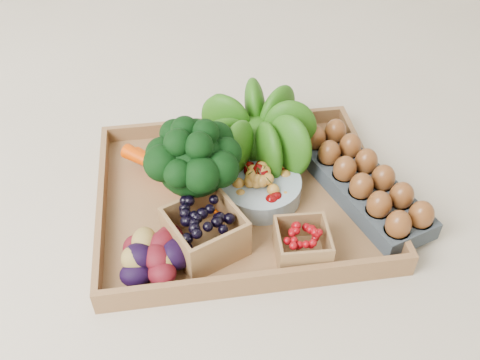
{
  "coord_description": "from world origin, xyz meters",
  "views": [
    {
      "loc": [
        -0.11,
        -0.75,
        0.76
      ],
      "look_at": [
        0.0,
        0.0,
        0.06
      ],
      "focal_mm": 40.0,
      "sensor_mm": 36.0,
      "label": 1
    }
  ],
  "objects": [
    {
      "name": "tray",
      "position": [
        0.0,
        0.0,
        0.01
      ],
      "size": [
        0.55,
        0.45,
        0.01
      ],
      "primitive_type": "cube",
      "color": "olive",
      "rests_on": "ground"
    },
    {
      "name": "potatoes",
      "position": [
        -0.18,
        -0.15,
        0.06
      ],
      "size": [
        0.15,
        0.15,
        0.08
      ],
      "primitive_type": null,
      "color": "#470B12",
      "rests_on": "tray"
    },
    {
      "name": "cherry_bowl",
      "position": [
        0.04,
        -0.01,
        0.04
      ],
      "size": [
        0.16,
        0.16,
        0.04
      ],
      "primitive_type": "cylinder",
      "color": "#8C9EA5",
      "rests_on": "tray"
    },
    {
      "name": "egg_carton",
      "position": [
        0.24,
        -0.03,
        0.03
      ],
      "size": [
        0.21,
        0.35,
        0.04
      ],
      "primitive_type": "cube",
      "rotation": [
        0.0,
        0.0,
        0.32
      ],
      "color": "#353D43",
      "rests_on": "tray"
    },
    {
      "name": "ground",
      "position": [
        0.0,
        0.0,
        0.0
      ],
      "size": [
        4.0,
        4.0,
        0.0
      ],
      "primitive_type": "plane",
      "color": "beige",
      "rests_on": "ground"
    },
    {
      "name": "broccoli",
      "position": [
        -0.09,
        -0.01,
        0.08
      ],
      "size": [
        0.18,
        0.18,
        0.14
      ],
      "primitive_type": null,
      "color": "black",
      "rests_on": "tray"
    },
    {
      "name": "punnet_raspberry",
      "position": [
        0.09,
        -0.16,
        0.05
      ],
      "size": [
        0.1,
        0.1,
        0.06
      ],
      "primitive_type": "cube",
      "rotation": [
        0.0,
        0.0,
        -0.05
      ],
      "color": "maroon",
      "rests_on": "tray"
    },
    {
      "name": "carrots",
      "position": [
        -0.13,
        0.05,
        0.04
      ],
      "size": [
        0.21,
        0.15,
        0.05
      ],
      "primitive_type": null,
      "color": "#DD4000",
      "rests_on": "tray"
    },
    {
      "name": "lettuce",
      "position": [
        0.05,
        0.11,
        0.1
      ],
      "size": [
        0.17,
        0.17,
        0.17
      ],
      "primitive_type": "sphere",
      "color": "#1D500C",
      "rests_on": "tray"
    },
    {
      "name": "punnet_blackberry",
      "position": [
        -0.08,
        -0.12,
        0.06
      ],
      "size": [
        0.16,
        0.16,
        0.08
      ],
      "primitive_type": "cube",
      "rotation": [
        0.0,
        0.0,
        0.42
      ],
      "color": "black",
      "rests_on": "tray"
    }
  ]
}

